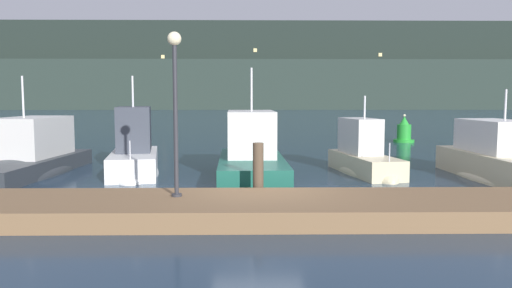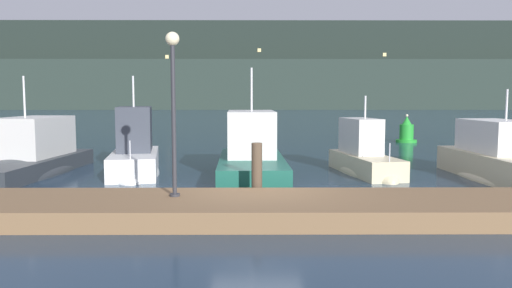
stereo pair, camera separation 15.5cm
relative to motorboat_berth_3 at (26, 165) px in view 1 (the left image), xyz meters
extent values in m
plane|color=#1E3347|center=(8.28, -5.16, -0.32)|extent=(400.00, 400.00, 0.00)
cube|color=brown|center=(8.28, -6.67, -0.09)|extent=(41.31, 2.80, 0.45)
cylinder|color=#4C3D2D|center=(8.28, -5.02, 0.47)|extent=(0.28, 0.28, 1.58)
ellipsoid|color=#2D3338|center=(-0.01, -0.15, -0.32)|extent=(3.07, 7.57, 1.34)
cube|color=#2D3338|center=(-0.01, -0.15, -0.02)|extent=(2.82, 6.81, 0.58)
cube|color=silver|center=(0.04, 0.59, 0.99)|extent=(1.97, 3.37, 1.45)
cube|color=black|center=(0.14, 2.07, 1.21)|extent=(1.57, 0.38, 0.65)
cylinder|color=silver|center=(0.00, 0.00, 2.46)|extent=(0.07, 0.07, 1.49)
ellipsoid|color=white|center=(3.90, -0.02, -0.32)|extent=(2.54, 5.14, 0.94)
cube|color=white|center=(3.90, -0.02, 0.08)|extent=(2.32, 4.63, 0.79)
cube|color=#333842|center=(3.81, 0.46, 1.28)|extent=(1.53, 2.33, 1.63)
cube|color=black|center=(3.65, 1.43, 1.53)|extent=(1.08, 0.47, 0.72)
cylinder|color=silver|center=(3.88, 0.07, 2.65)|extent=(0.07, 0.07, 1.11)
cylinder|color=silver|center=(4.24, -2.06, 0.77)|extent=(0.04, 0.04, 0.60)
ellipsoid|color=#195647|center=(8.13, -1.23, -0.32)|extent=(2.52, 6.76, 1.36)
cube|color=#195647|center=(8.13, -1.23, 0.05)|extent=(2.31, 6.09, 0.74)
cube|color=silver|center=(8.11, -0.56, 1.20)|extent=(1.67, 2.99, 1.55)
cube|color=black|center=(8.08, 0.77, 1.43)|extent=(1.41, 0.33, 0.69)
cylinder|color=silver|center=(8.13, -1.10, 2.70)|extent=(0.07, 0.07, 1.46)
cylinder|color=silver|center=(8.21, -4.05, 0.72)|extent=(0.04, 0.04, 0.60)
ellipsoid|color=beige|center=(12.23, -0.08, -0.32)|extent=(2.23, 4.80, 1.20)
cube|color=beige|center=(12.23, -0.08, 0.03)|extent=(2.03, 4.33, 0.69)
cube|color=silver|center=(12.14, 0.37, 1.03)|extent=(1.31, 2.17, 1.30)
cube|color=black|center=(11.98, 1.28, 1.22)|extent=(0.88, 0.41, 0.58)
cylinder|color=silver|center=(12.21, 0.01, 2.09)|extent=(0.07, 0.07, 0.83)
cylinder|color=silver|center=(12.58, -1.99, 0.68)|extent=(0.04, 0.04, 0.60)
ellipsoid|color=beige|center=(16.59, -1.55, -0.32)|extent=(2.59, 6.91, 0.98)
cube|color=beige|center=(16.59, -1.55, 0.12)|extent=(2.38, 6.22, 0.88)
cube|color=silver|center=(16.56, -0.87, 1.11)|extent=(1.68, 3.07, 1.11)
cube|color=black|center=(16.49, 0.49, 1.28)|extent=(1.36, 0.30, 0.50)
cylinder|color=silver|center=(16.58, -1.41, 2.19)|extent=(0.07, 0.07, 1.05)
cylinder|color=green|center=(17.62, 12.59, -0.24)|extent=(1.26, 1.26, 0.16)
cylinder|color=green|center=(17.62, 12.59, 0.31)|extent=(0.84, 0.84, 0.93)
cone|color=green|center=(17.62, 12.59, 1.03)|extent=(0.59, 0.59, 0.50)
sphere|color=#F9EAB7|center=(17.62, 12.59, 1.33)|extent=(0.16, 0.16, 0.16)
cylinder|color=#2D2D33|center=(6.34, -6.37, 0.16)|extent=(0.24, 0.24, 0.06)
cylinder|color=#2D2D33|center=(6.34, -6.37, 1.91)|extent=(0.10, 0.10, 3.44)
sphere|color=#F9EAB7|center=(6.34, -6.37, 3.77)|extent=(0.32, 0.32, 0.32)
cube|color=#1E2823|center=(8.28, 106.35, 9.85)|extent=(240.00, 16.00, 20.33)
cube|color=#26332C|center=(5.31, 96.35, 5.20)|extent=(144.00, 10.00, 11.02)
cube|color=#F4DB8C|center=(42.53, 98.30, 5.68)|extent=(0.80, 0.10, 0.80)
cube|color=#F4DB8C|center=(-5.54, 98.30, 8.78)|extent=(0.80, 0.10, 0.80)
cube|color=#F4DB8C|center=(12.35, 98.30, 2.98)|extent=(0.80, 0.10, 0.80)
cube|color=#F4DB8C|center=(9.60, 98.30, 13.22)|extent=(0.80, 0.10, 0.80)
cube|color=#F4DB8C|center=(6.10, 98.30, 9.93)|extent=(0.80, 0.10, 0.80)
cube|color=#F4DB8C|center=(68.04, 98.30, 2.61)|extent=(0.80, 0.10, 0.80)
cube|color=#F4DB8C|center=(41.70, 98.30, 3.04)|extent=(0.80, 0.10, 0.80)
cube|color=#F4DB8C|center=(-11.66, 98.30, 11.71)|extent=(0.80, 0.10, 0.80)
cube|color=#F4DB8C|center=(38.55, 98.30, 12.23)|extent=(0.80, 0.10, 0.80)
camera|label=1|loc=(8.03, -17.91, 2.45)|focal=35.00mm
camera|label=2|loc=(8.18, -17.91, 2.45)|focal=35.00mm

